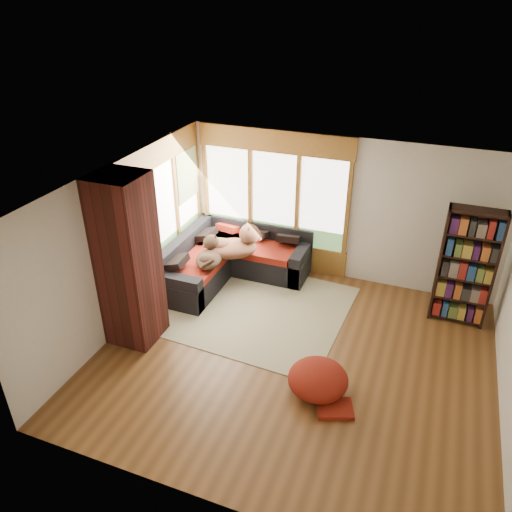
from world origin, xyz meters
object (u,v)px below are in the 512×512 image
Objects in this scene: sectional_sofa at (220,261)px; dog_brindle at (210,254)px; area_rug at (242,305)px; dog_tan at (236,243)px; brick_chimney at (128,262)px; pouf at (318,379)px; bookshelf at (466,268)px.

sectional_sofa is 0.67m from dog_brindle.
dog_tan is at bearing 120.06° from area_rug.
brick_chimney is 2.32m from sectional_sofa.
dog_tan is at bearing 67.02° from brick_chimney.
pouf is at bearing -41.36° from area_rug.
brick_chimney reaches higher than pouf.
pouf is at bearing -124.84° from bookshelf.
area_rug is at bearing -89.27° from dog_tan.
dog_brindle is (-4.03, -0.64, -0.24)m from bookshelf.
brick_chimney is 3.09m from pouf.
area_rug is at bearing 138.64° from pouf.
dog_brindle reaches higher than sectional_sofa.
dog_tan reaches higher than area_rug.
sectional_sofa is at bearing -178.22° from bookshelf.
dog_tan reaches higher than dog_brindle.
sectional_sofa is 4.15m from bookshelf.
area_rug is 2.28m from pouf.
bookshelf is 2.48× the size of dog_brindle.
dog_tan is 1.36× the size of dog_brindle.
brick_chimney is at bearing 146.66° from dog_brindle.
dog_brindle is at bearing -171.04° from bookshelf.
bookshelf reaches higher than dog_tan.
pouf is at bearing -75.16° from dog_tan.
area_rug is 3.59m from bookshelf.
sectional_sofa is 3.32m from pouf.
brick_chimney is 0.76× the size of area_rug.
bookshelf is 2.42× the size of pouf.
area_rug is 1.77× the size of bookshelf.
dog_tan is (-2.07, 2.13, 0.57)m from pouf.
brick_chimney is at bearing 176.18° from pouf.
brick_chimney is 1.18× the size of sectional_sofa.
area_rug is at bearing -47.81° from sectional_sofa.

